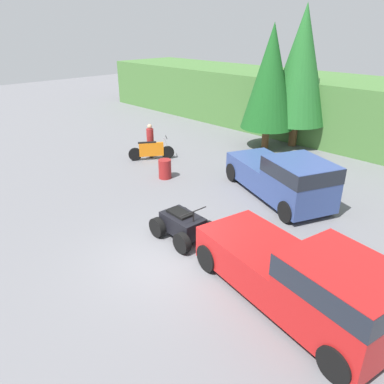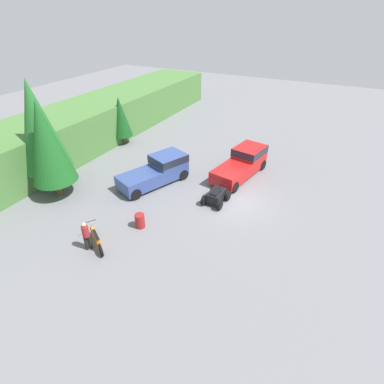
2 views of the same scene
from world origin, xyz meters
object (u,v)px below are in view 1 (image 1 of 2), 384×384
object	(u,v)px
pickup_truck_second	(285,177)
steel_barrel	(165,169)
rider_person	(150,139)
pickup_truck_red	(307,279)
quad_atv	(183,225)
dirt_bike	(151,151)

from	to	relation	value
pickup_truck_second	steel_barrel	size ratio (longest dim) A/B	6.33
rider_person	steel_barrel	xyz separation A→B (m)	(2.81, -1.39, -0.52)
pickup_truck_red	rider_person	world-z (taller)	pickup_truck_red
pickup_truck_second	rider_person	world-z (taller)	pickup_truck_second
pickup_truck_red	quad_atv	bearing A→B (deg)	-172.54
rider_person	steel_barrel	world-z (taller)	rider_person
dirt_bike	rider_person	distance (m)	0.65
pickup_truck_red	quad_atv	distance (m)	4.64
dirt_bike	quad_atv	distance (m)	8.04
pickup_truck_second	steel_barrel	xyz separation A→B (m)	(-5.08, -1.85, -0.57)
quad_atv	rider_person	bearing A→B (deg)	152.07
quad_atv	dirt_bike	bearing A→B (deg)	152.16
pickup_truck_red	quad_atv	world-z (taller)	pickup_truck_red
pickup_truck_second	rider_person	xyz separation A→B (m)	(-7.89, -0.47, -0.06)
steel_barrel	pickup_truck_red	bearing A→B (deg)	-19.78
quad_atv	rider_person	size ratio (longest dim) A/B	1.14
pickup_truck_second	pickup_truck_red	bearing A→B (deg)	-29.86
steel_barrel	pickup_truck_second	bearing A→B (deg)	20.05
dirt_bike	steel_barrel	xyz separation A→B (m)	(2.44, -1.14, -0.05)
rider_person	quad_atv	bearing A→B (deg)	-87.92
pickup_truck_second	rider_person	size ratio (longest dim) A/B	3.15
pickup_truck_red	rider_person	size ratio (longest dim) A/B	3.20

